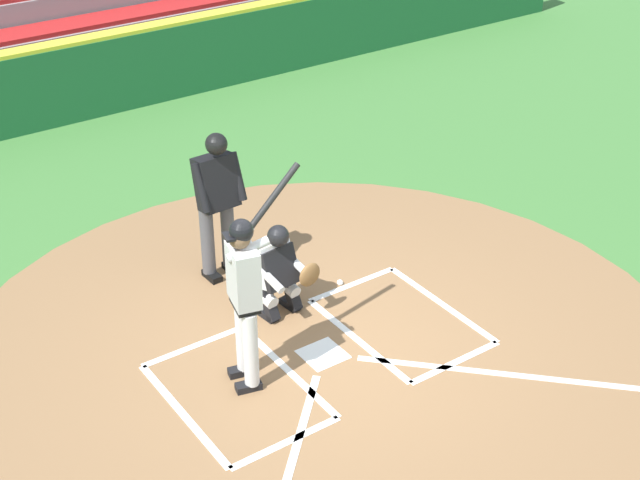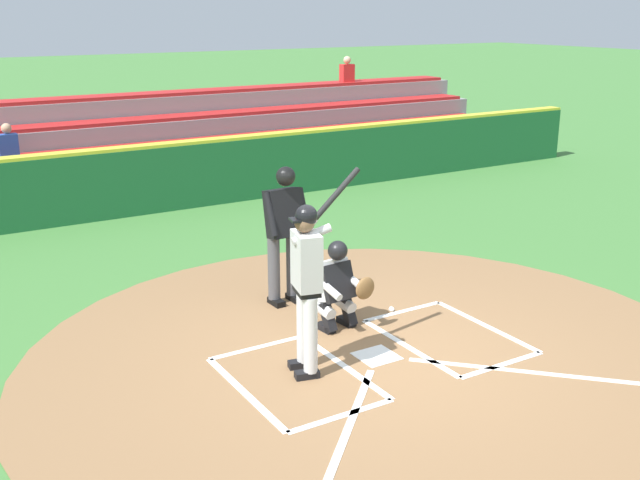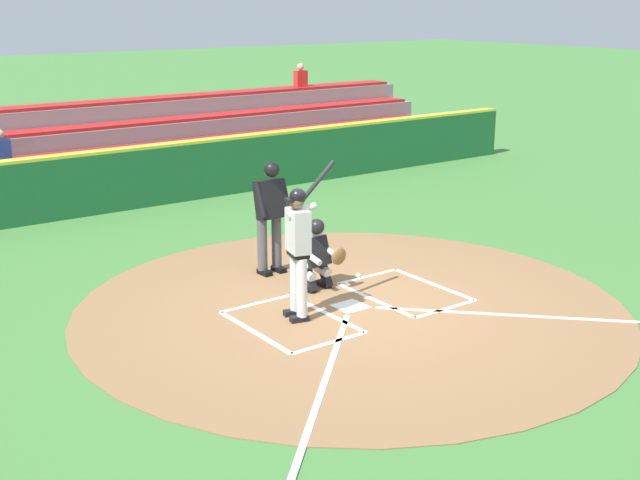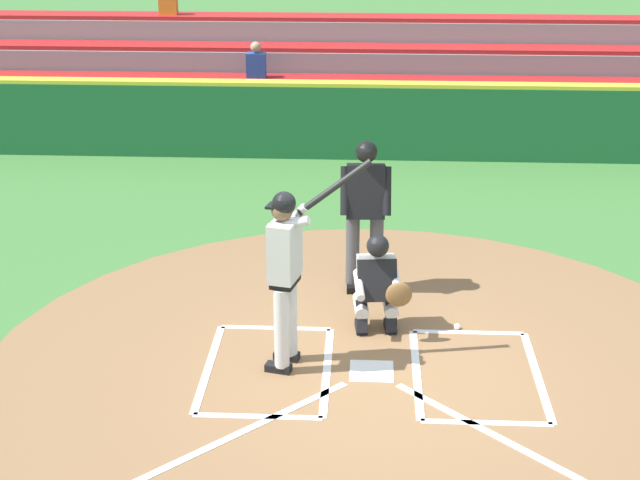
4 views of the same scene
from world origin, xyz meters
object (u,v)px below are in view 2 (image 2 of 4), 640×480
Objects in this scene: batter at (307,277)px; catcher at (337,283)px; plate_umpire at (284,226)px; baseball at (391,309)px.

catcher is at bearing -137.44° from batter.
batter is 1.34m from catcher.
plate_umpire reaches higher than catcher.
baseball is at bearing 136.37° from plate_umpire.
baseball is at bearing -153.17° from batter.
plate_umpire is at bearing -81.92° from catcher.
catcher is at bearing 4.59° from baseball.
baseball is (-0.88, -0.07, -0.55)m from catcher.
batter is 1.88× the size of catcher.
catcher is 1.04m from baseball.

